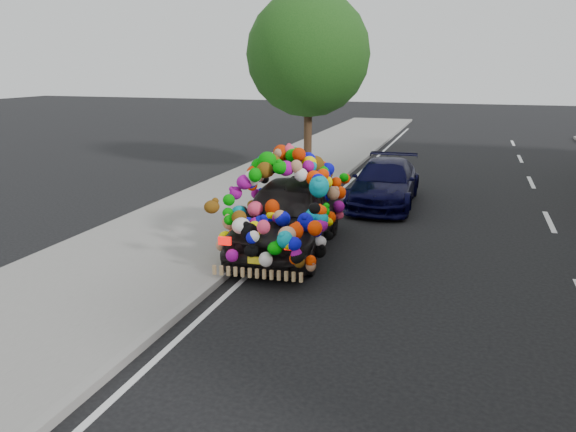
{
  "coord_description": "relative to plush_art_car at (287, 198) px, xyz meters",
  "views": [
    {
      "loc": [
        1.62,
        -9.39,
        3.66
      ],
      "look_at": [
        -1.42,
        -0.06,
        1.02
      ],
      "focal_mm": 35.0,
      "sensor_mm": 36.0,
      "label": 1
    }
  ],
  "objects": [
    {
      "name": "navy_sedan",
      "position": [
        1.3,
        4.51,
        -0.48
      ],
      "size": [
        1.73,
        4.1,
        1.18
      ],
      "primitive_type": "imported",
      "rotation": [
        0.0,
        0.0,
        0.02
      ],
      "color": "black",
      "rests_on": "ground"
    },
    {
      "name": "sidewalk",
      "position": [
        -2.5,
        -1.08,
        -1.01
      ],
      "size": [
        4.0,
        60.0,
        0.12
      ],
      "primitive_type": "cube",
      "color": "gray",
      "rests_on": "ground"
    },
    {
      "name": "kerb",
      "position": [
        -0.55,
        -1.08,
        -1.0
      ],
      "size": [
        0.15,
        60.0,
        0.13
      ],
      "primitive_type": "cube",
      "color": "gray",
      "rests_on": "ground"
    },
    {
      "name": "plush_art_car",
      "position": [
        0.0,
        0.0,
        0.0
      ],
      "size": [
        2.39,
        4.57,
        2.09
      ],
      "rotation": [
        0.0,
        0.0,
        0.08
      ],
      "color": "black",
      "rests_on": "ground"
    },
    {
      "name": "tree_near_sidewalk",
      "position": [
        -2.0,
        8.42,
        2.96
      ],
      "size": [
        4.2,
        4.2,
        6.13
      ],
      "color": "#332114",
      "rests_on": "ground"
    },
    {
      "name": "ground",
      "position": [
        1.8,
        -1.08,
        -1.07
      ],
      "size": [
        100.0,
        100.0,
        0.0
      ],
      "primitive_type": "plane",
      "color": "black",
      "rests_on": "ground"
    }
  ]
}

